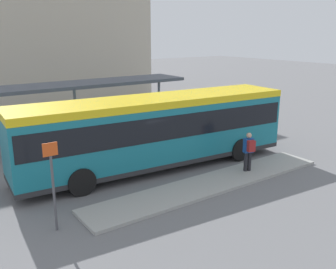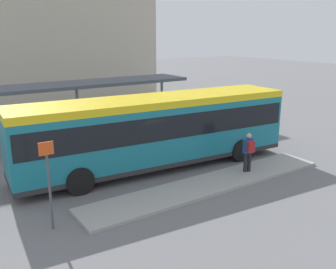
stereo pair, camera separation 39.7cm
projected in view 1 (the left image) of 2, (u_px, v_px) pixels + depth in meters
name	position (u px, v px, depth m)	size (l,w,h in m)	color
ground_plane	(157.00, 167.00, 16.85)	(120.00, 120.00, 0.00)	slate
curb_island	(212.00, 183.00, 14.89)	(10.95, 1.80, 0.12)	#9E9E99
city_bus	(157.00, 127.00, 16.36)	(12.58, 3.47, 3.19)	#197284
pedestrian_waiting	(249.00, 149.00, 15.82)	(0.46, 0.51, 1.69)	#232328
bicycle_green	(251.00, 120.00, 24.30)	(0.48, 1.63, 0.71)	black
bicycle_orange	(243.00, 118.00, 24.84)	(0.48, 1.71, 0.74)	black
bicycle_red	(238.00, 116.00, 25.52)	(0.48, 1.52, 0.66)	black
bicycle_blue	(228.00, 115.00, 25.91)	(0.48, 1.68, 0.73)	black
station_shelter	(74.00, 86.00, 20.33)	(13.14, 2.61, 3.21)	#4C515B
platform_sign	(53.00, 183.00, 11.09)	(0.44, 0.08, 2.80)	#4C4C51
station_building	(29.00, 20.00, 33.90)	(18.75, 11.82, 13.96)	#BCB29E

